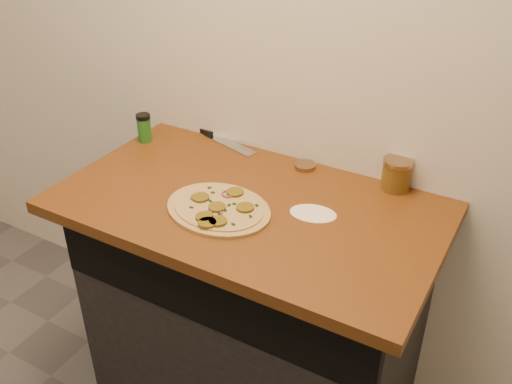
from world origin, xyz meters
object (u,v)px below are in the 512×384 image
Objects in this scene: salsa_jar at (397,174)px; pizza at (218,208)px; spice_shaker at (144,128)px; chefs_knife at (215,136)px.

pizza is at bearing -136.97° from salsa_jar.
spice_shaker is (-0.50, 0.27, 0.05)m from pizza.
spice_shaker is (-0.21, -0.15, 0.05)m from chefs_knife.
salsa_jar reaches higher than pizza.
salsa_jar is at bearing 43.03° from pizza.
chefs_knife is 3.27× the size of spice_shaker.
chefs_knife is 0.26m from spice_shaker.
spice_shaker reaches higher than salsa_jar.
chefs_knife is at bearing 178.11° from salsa_jar.
chefs_knife is at bearing 35.49° from spice_shaker.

